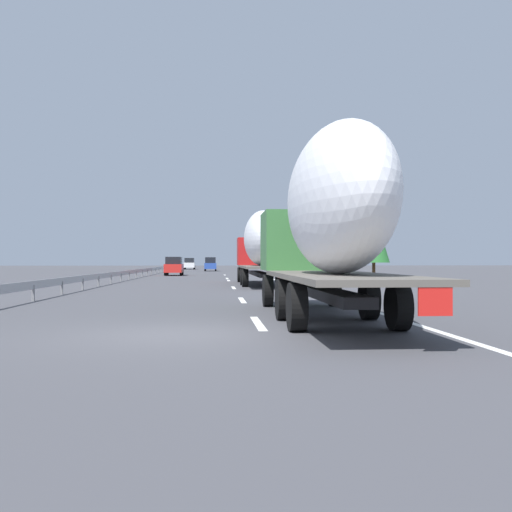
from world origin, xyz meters
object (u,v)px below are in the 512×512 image
at_px(truck_lead, 261,244).
at_px(car_red_compact, 174,266).
at_px(car_white_van, 190,264).
at_px(truck_trailing, 329,218).
at_px(car_blue_sedan, 210,264).
at_px(road_sign, 272,252).

relative_size(truck_lead, car_red_compact, 3.30).
bearing_deg(car_white_van, truck_trailing, -175.29).
bearing_deg(car_white_van, car_blue_sedan, -167.55).
distance_m(car_red_compact, road_sign, 10.25).
bearing_deg(car_red_compact, car_white_van, 0.34).
height_order(car_blue_sedan, road_sign, road_sign).
xyz_separation_m(truck_trailing, car_red_compact, (45.43, 6.98, -1.64)).
relative_size(car_white_van, car_red_compact, 1.05).
bearing_deg(truck_trailing, road_sign, -3.81).
height_order(car_white_van, road_sign, road_sign).
distance_m(truck_lead, car_white_van, 66.73).
xyz_separation_m(truck_lead, car_red_compact, (24.00, 6.98, -1.59)).
xyz_separation_m(truck_lead, road_sign, (25.15, -3.10, -0.14)).
height_order(car_red_compact, road_sign, road_sign).
distance_m(car_blue_sedan, car_red_compact, 25.56).
bearing_deg(road_sign, truck_lead, 172.97).
height_order(truck_lead, truck_trailing, truck_trailing).
xyz_separation_m(truck_lead, truck_trailing, (-21.44, -0.00, 0.04)).
xyz_separation_m(truck_lead, car_white_van, (66.32, 7.23, -1.56)).
xyz_separation_m(truck_trailing, car_white_van, (87.76, 7.23, -1.60)).
bearing_deg(car_red_compact, truck_trailing, -171.26).
relative_size(car_blue_sedan, road_sign, 1.25).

